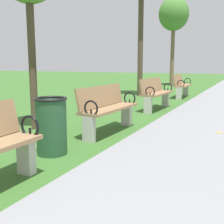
# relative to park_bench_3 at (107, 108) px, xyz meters

# --- Properties ---
(park_bench_3) EXTENTS (0.54, 1.62, 0.90)m
(park_bench_3) POSITION_rel_park_bench_3_xyz_m (0.00, 0.00, 0.00)
(park_bench_3) COLOR #93704C
(park_bench_3) RESTS_ON ground
(park_bench_4) EXTENTS (0.55, 1.62, 0.90)m
(park_bench_4) POSITION_rel_park_bench_3_xyz_m (0.00, 3.11, 0.00)
(park_bench_4) COLOR #93704C
(park_bench_4) RESTS_ON ground
(park_bench_5) EXTENTS (0.53, 1.62, 0.90)m
(park_bench_5) POSITION_rel_park_bench_3_xyz_m (-0.00, 6.46, 0.00)
(park_bench_5) COLOR #93704C
(park_bench_5) RESTS_ON ground
(tree_3) EXTENTS (1.73, 1.73, 5.09)m
(tree_3) POSITION_rel_park_bench_3_xyz_m (-1.85, 12.27, 3.58)
(tree_3) COLOR brown
(tree_3) RESTS_ON ground
(trash_bin) EXTENTS (0.48, 0.48, 0.84)m
(trash_bin) POSITION_rel_park_bench_3_xyz_m (-0.15, -1.53, -0.06)
(trash_bin) COLOR #234C2D
(trash_bin) RESTS_ON ground
(scattered_leaves) EXTENTS (4.42, 16.44, 0.02)m
(scattered_leaves) POSITION_rel_park_bench_3_xyz_m (-0.33, 0.18, -0.48)
(scattered_leaves) COLOR #BC842D
(scattered_leaves) RESTS_ON ground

